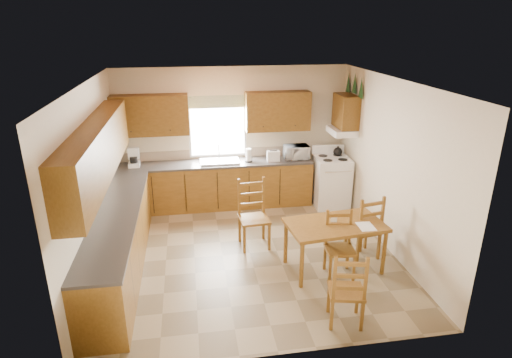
{
  "coord_description": "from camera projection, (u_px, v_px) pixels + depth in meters",
  "views": [
    {
      "loc": [
        -0.86,
        -5.95,
        3.5
      ],
      "look_at": [
        0.15,
        0.3,
        1.15
      ],
      "focal_mm": 30.0,
      "sensor_mm": 36.0,
      "label": 1
    }
  ],
  "objects": [
    {
      "name": "sink_basin",
      "position": [
        220.0,
        161.0,
        8.28
      ],
      "size": [
        0.75,
        0.45,
        0.04
      ],
      "primitive_type": "cube",
      "color": "silver",
      "rests_on": "counter_back"
    },
    {
      "name": "range_hood",
      "position": [
        342.0,
        131.0,
        8.15
      ],
      "size": [
        0.44,
        0.62,
        0.12
      ],
      "primitive_type": "cube",
      "color": "white",
      "rests_on": "wall_right"
    },
    {
      "name": "counter_back",
      "position": [
        216.0,
        163.0,
        8.29
      ],
      "size": [
        3.75,
        0.63,
        0.04
      ],
      "primitive_type": "cube",
      "color": "#3C3836",
      "rests_on": "lower_cab_back"
    },
    {
      "name": "coffeemaker",
      "position": [
        134.0,
        158.0,
        8.0
      ],
      "size": [
        0.24,
        0.26,
        0.32
      ],
      "primitive_type": "cube",
      "rotation": [
        0.0,
        0.0,
        0.25
      ],
      "color": "white",
      "rests_on": "counter_back"
    },
    {
      "name": "chair_far_left",
      "position": [
        254.0,
        215.0,
        6.89
      ],
      "size": [
        0.5,
        0.48,
        1.11
      ],
      "primitive_type": "cube",
      "rotation": [
        0.0,
        0.0,
        0.07
      ],
      "color": "brown",
      "rests_on": "floor"
    },
    {
      "name": "upper_cab_stove",
      "position": [
        346.0,
        111.0,
        8.03
      ],
      "size": [
        0.33,
        0.62,
        0.62
      ],
      "primitive_type": "cube",
      "color": "brown",
      "rests_on": "wall_right"
    },
    {
      "name": "wall_right",
      "position": [
        391.0,
        166.0,
        6.72
      ],
      "size": [
        4.5,
        4.5,
        0.0
      ],
      "primitive_type": "plane",
      "color": "beige",
      "rests_on": "floor"
    },
    {
      "name": "pine_decal_b",
      "position": [
        355.0,
        83.0,
        7.86
      ],
      "size": [
        0.22,
        0.22,
        0.36
      ],
      "primitive_type": "cone",
      "color": "#1C421F",
      "rests_on": "wall_right"
    },
    {
      "name": "backsplash",
      "position": [
        215.0,
        154.0,
        8.52
      ],
      "size": [
        3.75,
        0.01,
        0.18
      ],
      "primitive_type": "cube",
      "color": "gray",
      "rests_on": "counter_back"
    },
    {
      "name": "upper_cab_left",
      "position": [
        98.0,
        151.0,
        5.76
      ],
      "size": [
        0.33,
        3.6,
        0.75
      ],
      "primitive_type": "cube",
      "color": "brown",
      "rests_on": "wall_left"
    },
    {
      "name": "upper_cab_back_left",
      "position": [
        150.0,
        115.0,
        7.9
      ],
      "size": [
        1.41,
        0.33,
        0.75
      ],
      "primitive_type": "cube",
      "color": "brown",
      "rests_on": "wall_back"
    },
    {
      "name": "table_paper",
      "position": [
        366.0,
        226.0,
        6.09
      ],
      "size": [
        0.23,
        0.3,
        0.0
      ],
      "primitive_type": "cube",
      "rotation": [
        0.0,
        0.0,
        -0.03
      ],
      "color": "white",
      "rests_on": "dining_table"
    },
    {
      "name": "chair_near_left",
      "position": [
        346.0,
        287.0,
        5.14
      ],
      "size": [
        0.49,
        0.48,
        0.99
      ],
      "primitive_type": "cube",
      "rotation": [
        0.0,
        0.0,
        2.93
      ],
      "color": "brown",
      "rests_on": "floor"
    },
    {
      "name": "chair_far_right",
      "position": [
        340.0,
        246.0,
        6.11
      ],
      "size": [
        0.43,
        0.42,
        0.96
      ],
      "primitive_type": "cube",
      "rotation": [
        0.0,
        0.0,
        -0.08
      ],
      "color": "brown",
      "rests_on": "floor"
    },
    {
      "name": "table_card",
      "position": [
        334.0,
        218.0,
        6.21
      ],
      "size": [
        0.09,
        0.04,
        0.11
      ],
      "primitive_type": "cube",
      "rotation": [
        0.0,
        0.0,
        -0.28
      ],
      "color": "white",
      "rests_on": "dining_table"
    },
    {
      "name": "toaster",
      "position": [
        273.0,
        156.0,
        8.35
      ],
      "size": [
        0.25,
        0.17,
        0.2
      ],
      "primitive_type": "cube",
      "rotation": [
        0.0,
        0.0,
        -0.05
      ],
      "color": "white",
      "rests_on": "counter_back"
    },
    {
      "name": "paper_towel",
      "position": [
        249.0,
        155.0,
        8.28
      ],
      "size": [
        0.14,
        0.14,
        0.26
      ],
      "primitive_type": "cylinder",
      "rotation": [
        0.0,
        0.0,
        0.27
      ],
      "color": "white",
      "rests_on": "counter_back"
    },
    {
      "name": "dining_table",
      "position": [
        334.0,
        246.0,
        6.32
      ],
      "size": [
        1.46,
        0.94,
        0.74
      ],
      "primitive_type": "cube",
      "rotation": [
        0.0,
        0.0,
        0.11
      ],
      "color": "brown",
      "rests_on": "floor"
    },
    {
      "name": "window_frame",
      "position": [
        218.0,
        127.0,
        8.32
      ],
      "size": [
        1.13,
        0.02,
        1.18
      ],
      "primitive_type": "cube",
      "color": "white",
      "rests_on": "wall_back"
    },
    {
      "name": "chair_near_right",
      "position": [
        363.0,
        226.0,
        6.61
      ],
      "size": [
        0.51,
        0.49,
        1.05
      ],
      "primitive_type": "cube",
      "rotation": [
        0.0,
        0.0,
        3.33
      ],
      "color": "brown",
      "rests_on": "floor"
    },
    {
      "name": "pine_decal_c",
      "position": [
        348.0,
        83.0,
        8.17
      ],
      "size": [
        0.22,
        0.22,
        0.36
      ],
      "primitive_type": "cone",
      "color": "#1C421F",
      "rests_on": "wall_right"
    },
    {
      "name": "wall_left",
      "position": [
        92.0,
        182.0,
        6.05
      ],
      "size": [
        4.5,
        4.5,
        0.0
      ],
      "primitive_type": "plane",
      "color": "beige",
      "rests_on": "floor"
    },
    {
      "name": "stove",
      "position": [
        331.0,
        182.0,
        8.48
      ],
      "size": [
        0.7,
        0.72,
        0.97
      ],
      "primitive_type": "cube",
      "rotation": [
        0.0,
        0.0,
        -0.06
      ],
      "color": "white",
      "rests_on": "floor"
    },
    {
      "name": "lower_cab_left",
      "position": [
        120.0,
        243.0,
        6.27
      ],
      "size": [
        0.6,
        3.6,
        0.88
      ],
      "primitive_type": "cube",
      "color": "brown",
      "rests_on": "floor"
    },
    {
      "name": "counter_left",
      "position": [
        116.0,
        214.0,
        6.11
      ],
      "size": [
        0.63,
        3.6,
        0.04
      ],
      "primitive_type": "cube",
      "color": "#3C3836",
      "rests_on": "lower_cab_left"
    },
    {
      "name": "pine_decal_a",
      "position": [
        361.0,
        88.0,
        7.58
      ],
      "size": [
        0.22,
        0.22,
        0.36
      ],
      "primitive_type": "cone",
      "color": "#1C421F",
      "rests_on": "wall_right"
    },
    {
      "name": "ceiling",
      "position": [
        249.0,
        82.0,
        5.91
      ],
      "size": [
        4.5,
        4.5,
        0.0
      ],
      "primitive_type": "plane",
      "color": "brown",
      "rests_on": "floor"
    },
    {
      "name": "wall_back",
      "position": [
        233.0,
        136.0,
        8.46
      ],
      "size": [
        4.5,
        4.5,
        0.0
      ],
      "primitive_type": "plane",
      "color": "beige",
      "rests_on": "floor"
    },
    {
      "name": "wall_front",
      "position": [
        282.0,
        248.0,
        4.3
      ],
      "size": [
        4.5,
        4.5,
        0.0
      ],
      "primitive_type": "plane",
      "color": "beige",
      "rests_on": "floor"
    },
    {
      "name": "upper_cab_back_right",
      "position": [
        278.0,
        111.0,
        8.26
      ],
      "size": [
        1.25,
        0.33,
        0.75
      ],
      "primitive_type": "cube",
      "color": "brown",
      "rests_on": "wall_back"
    },
    {
      "name": "lower_cab_back",
      "position": [
        217.0,
        185.0,
        8.45
      ],
      "size": [
        3.75,
        0.6,
        0.88
      ],
      "primitive_type": "cube",
      "color": "brown",
      "rests_on": "floor"
    },
    {
      "name": "microwave",
      "position": [
        296.0,
        152.0,
        8.47
      ],
      "size": [
        0.45,
        0.33,
        0.27
      ],
      "primitive_type": "imported",
      "rotation": [
        0.0,
        0.0,
        0.02
      ],
      "color": "white",
      "rests_on": "counter_back"
    },
    {
      "name": "window_pane",
      "position": [
        218.0,
        127.0,
        8.32
      ],
      "size": [
        1.05,
        0.01,
        1.1
      ],
      "primitive_type": "cube",
      "color": "white",
      "rests_on": "wall_back"
    },
    {
      "name": "floor",
      "position": [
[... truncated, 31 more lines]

